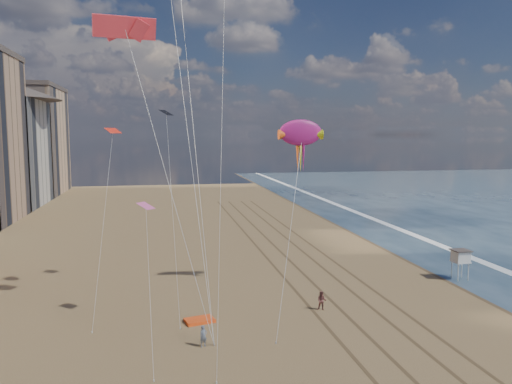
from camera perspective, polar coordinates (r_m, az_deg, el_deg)
The scene contains 9 objects.
wet_sand at distance 69.18m, azimuth 17.62°, elevation -6.10°, with size 260.00×260.00×0.00m, color #42301E.
foam at distance 71.26m, azimuth 20.61°, elevation -5.84°, with size 260.00×260.00×0.00m, color white.
tracks at distance 53.85m, azimuth 7.10°, elevation -9.43°, with size 7.68×120.00×0.01m.
lifeguard_stand at distance 55.56m, azimuth 22.34°, elevation -6.85°, with size 1.71×1.71×3.09m.
grounded_kite at distance 41.14m, azimuth -6.46°, elevation -14.36°, with size 2.26×1.44×0.26m, color #FF4C15.
show_kite at distance 47.06m, azimuth 5.12°, elevation 6.72°, with size 4.73×6.56×19.25m.
kite_flyer_a at distance 36.54m, azimuth -6.04°, elevation -16.06°, with size 0.56×0.37×1.53m, color slate.
kite_flyer_b at distance 43.54m, azimuth 7.52°, elevation -12.21°, with size 0.80×0.62×1.64m, color brown.
small_kites at distance 42.04m, azimuth -10.09°, elevation 11.78°, with size 11.07×12.31×18.13m.
Camera 1 is at (-13.62, -19.19, 14.80)m, focal length 35.00 mm.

